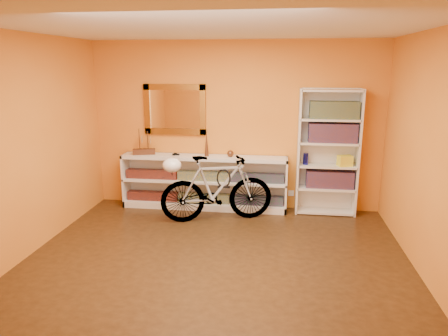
# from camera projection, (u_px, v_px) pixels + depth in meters

# --- Properties ---
(floor) EXTENTS (4.50, 4.00, 0.01)m
(floor) POSITION_uv_depth(u_px,v_px,m) (216.00, 262.00, 4.80)
(floor) COLOR black
(floor) RESTS_ON ground
(ceiling) EXTENTS (4.50, 4.00, 0.01)m
(ceiling) POSITION_uv_depth(u_px,v_px,m) (215.00, 26.00, 4.17)
(ceiling) COLOR silver
(ceiling) RESTS_ON ground
(back_wall) EXTENTS (4.50, 0.01, 2.60)m
(back_wall) POSITION_uv_depth(u_px,v_px,m) (235.00, 126.00, 6.41)
(back_wall) COLOR orange
(back_wall) RESTS_ON ground
(left_wall) EXTENTS (0.01, 4.00, 2.60)m
(left_wall) POSITION_uv_depth(u_px,v_px,m) (24.00, 147.00, 4.78)
(left_wall) COLOR orange
(left_wall) RESTS_ON ground
(right_wall) EXTENTS (0.01, 4.00, 2.60)m
(right_wall) POSITION_uv_depth(u_px,v_px,m) (434.00, 158.00, 4.19)
(right_wall) COLOR orange
(right_wall) RESTS_ON ground
(gilt_mirror) EXTENTS (0.98, 0.06, 0.78)m
(gilt_mirror) POSITION_uv_depth(u_px,v_px,m) (175.00, 109.00, 6.44)
(gilt_mirror) COLOR brown
(gilt_mirror) RESTS_ON back_wall
(wall_socket) EXTENTS (0.09, 0.02, 0.09)m
(wall_socket) POSITION_uv_depth(u_px,v_px,m) (291.00, 193.00, 6.53)
(wall_socket) COLOR silver
(wall_socket) RESTS_ON back_wall
(console_unit) EXTENTS (2.60, 0.35, 0.85)m
(console_unit) POSITION_uv_depth(u_px,v_px,m) (204.00, 182.00, 6.50)
(console_unit) COLOR silver
(console_unit) RESTS_ON floor
(cd_row_lower) EXTENTS (2.50, 0.13, 0.14)m
(cd_row_lower) POSITION_uv_depth(u_px,v_px,m) (204.00, 198.00, 6.55)
(cd_row_lower) COLOR black
(cd_row_lower) RESTS_ON console_unit
(cd_row_upper) EXTENTS (2.50, 0.13, 0.14)m
(cd_row_upper) POSITION_uv_depth(u_px,v_px,m) (204.00, 176.00, 6.46)
(cd_row_upper) COLOR navy
(cd_row_upper) RESTS_ON console_unit
(model_ship) EXTENTS (0.37, 0.22, 0.41)m
(model_ship) POSITION_uv_depth(u_px,v_px,m) (144.00, 142.00, 6.48)
(model_ship) COLOR #422112
(model_ship) RESTS_ON console_unit
(toy_car) EXTENTS (0.00, 0.00, 0.00)m
(toy_car) POSITION_uv_depth(u_px,v_px,m) (176.00, 155.00, 6.46)
(toy_car) COLOR black
(toy_car) RESTS_ON console_unit
(bronze_ornament) EXTENTS (0.07, 0.07, 0.39)m
(bronze_ornament) POSITION_uv_depth(u_px,v_px,m) (207.00, 144.00, 6.35)
(bronze_ornament) COLOR #55321D
(bronze_ornament) RESTS_ON console_unit
(decorative_orb) EXTENTS (0.10, 0.10, 0.10)m
(decorative_orb) POSITION_uv_depth(u_px,v_px,m) (230.00, 154.00, 6.33)
(decorative_orb) COLOR #55321D
(decorative_orb) RESTS_ON console_unit
(bookcase) EXTENTS (0.90, 0.30, 1.90)m
(bookcase) POSITION_uv_depth(u_px,v_px,m) (328.00, 153.00, 6.15)
(bookcase) COLOR silver
(bookcase) RESTS_ON floor
(book_row_a) EXTENTS (0.70, 0.22, 0.26)m
(book_row_a) POSITION_uv_depth(u_px,v_px,m) (330.00, 179.00, 6.24)
(book_row_a) COLOR maroon
(book_row_a) RESTS_ON bookcase
(book_row_b) EXTENTS (0.70, 0.22, 0.28)m
(book_row_b) POSITION_uv_depth(u_px,v_px,m) (333.00, 133.00, 6.07)
(book_row_b) COLOR maroon
(book_row_b) RESTS_ON bookcase
(book_row_c) EXTENTS (0.70, 0.22, 0.25)m
(book_row_c) POSITION_uv_depth(u_px,v_px,m) (334.00, 110.00, 5.99)
(book_row_c) COLOR navy
(book_row_c) RESTS_ON bookcase
(travel_mug) EXTENTS (0.08, 0.08, 0.17)m
(travel_mug) POSITION_uv_depth(u_px,v_px,m) (306.00, 159.00, 6.20)
(travel_mug) COLOR navy
(travel_mug) RESTS_ON bookcase
(red_tin) EXTENTS (0.15, 0.15, 0.19)m
(red_tin) POSITION_uv_depth(u_px,v_px,m) (316.00, 111.00, 6.06)
(red_tin) COLOR maroon
(red_tin) RESTS_ON bookcase
(yellow_bag) EXTENTS (0.24, 0.19, 0.16)m
(yellow_bag) POSITION_uv_depth(u_px,v_px,m) (345.00, 161.00, 6.11)
(yellow_bag) COLOR yellow
(yellow_bag) RESTS_ON bookcase
(bicycle) EXTENTS (0.90, 1.72, 0.98)m
(bicycle) POSITION_uv_depth(u_px,v_px,m) (217.00, 188.00, 5.95)
(bicycle) COLOR silver
(bicycle) RESTS_ON floor
(helmet) EXTENTS (0.27, 0.25, 0.20)m
(helmet) POSITION_uv_depth(u_px,v_px,m) (172.00, 165.00, 5.76)
(helmet) COLOR white
(helmet) RESTS_ON bicycle
(u_lock) EXTENTS (0.21, 0.02, 0.21)m
(u_lock) POSITION_uv_depth(u_px,v_px,m) (224.00, 178.00, 5.93)
(u_lock) COLOR black
(u_lock) RESTS_ON bicycle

